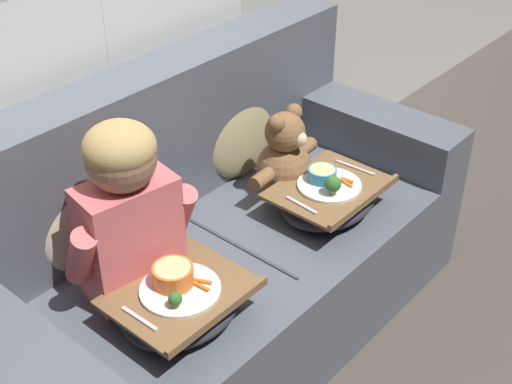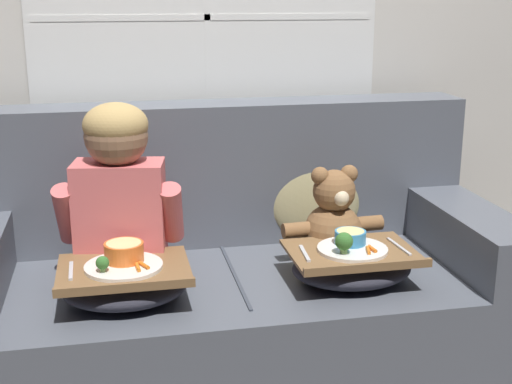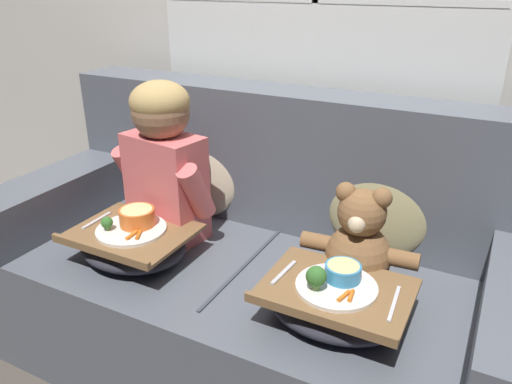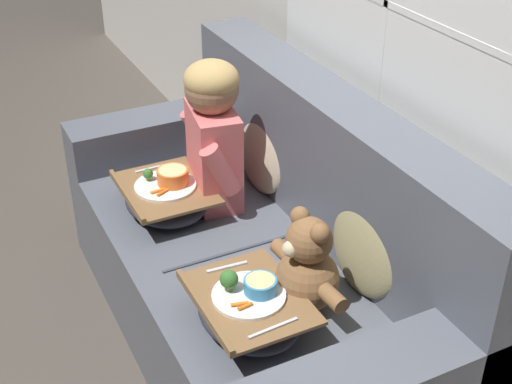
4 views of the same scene
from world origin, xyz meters
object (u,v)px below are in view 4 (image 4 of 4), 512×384
teddy_bear (306,269)px  lap_tray_teddy (249,308)px  lap_tray_child (166,197)px  throw_pillow_behind_child (267,147)px  couch (266,266)px  throw_pillow_behind_teddy (370,240)px  child_figure (213,127)px

teddy_bear → lap_tray_teddy: 0.23m
teddy_bear → lap_tray_child: bearing=-164.7°
throw_pillow_behind_child → teddy_bear: (0.76, -0.24, -0.04)m
couch → teddy_bear: bearing=-7.4°
throw_pillow_behind_child → throw_pillow_behind_teddy: size_ratio=1.02×
couch → lap_tray_child: (-0.38, -0.26, 0.18)m
couch → throw_pillow_behind_teddy: bearing=27.2°
teddy_bear → lap_tray_child: teddy_bear is taller
lap_tray_teddy → teddy_bear: bearing=89.8°
throw_pillow_behind_teddy → child_figure: bearing=-162.4°
lap_tray_child → teddy_bear: bearing=15.3°
couch → throw_pillow_behind_child: couch is taller
lap_tray_child → lap_tray_teddy: lap_tray_teddy is taller
throw_pillow_behind_child → child_figure: size_ratio=0.68×
couch → throw_pillow_behind_teddy: size_ratio=4.82×
throw_pillow_behind_teddy → lap_tray_teddy: size_ratio=0.95×
throw_pillow_behind_child → throw_pillow_behind_teddy: (0.76, 0.00, 0.00)m
throw_pillow_behind_teddy → lap_tray_child: 0.89m
throw_pillow_behind_teddy → lap_tray_teddy: bearing=-90.1°
couch → child_figure: 0.58m
throw_pillow_behind_child → lap_tray_child: (-0.00, -0.45, -0.12)m
throw_pillow_behind_teddy → child_figure: (-0.76, -0.24, 0.14)m
throw_pillow_behind_teddy → lap_tray_teddy: 0.47m
child_figure → throw_pillow_behind_teddy: bearing=17.6°
lap_tray_teddy → throw_pillow_behind_teddy: bearing=89.9°
lap_tray_teddy → child_figure: bearing=164.3°
throw_pillow_behind_teddy → lap_tray_teddy: (-0.00, -0.45, -0.12)m
couch → child_figure: size_ratio=3.23×
throw_pillow_behind_child → lap_tray_teddy: (0.76, -0.45, -0.12)m
teddy_bear → child_figure: bearing=179.7°
child_figure → lap_tray_teddy: (0.76, -0.21, -0.27)m
teddy_bear → throw_pillow_behind_child: bearing=162.2°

